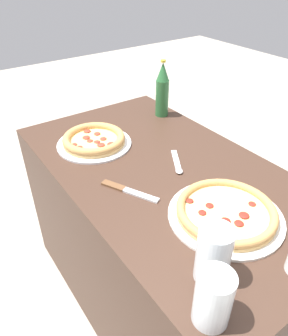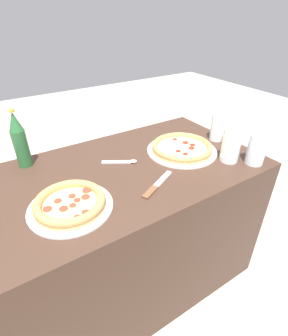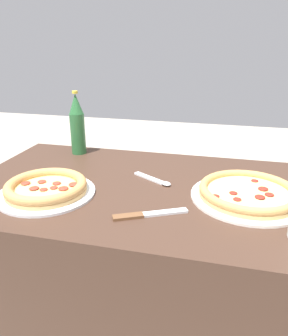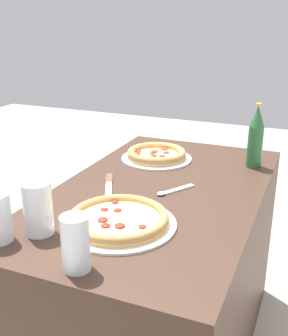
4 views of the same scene
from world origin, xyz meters
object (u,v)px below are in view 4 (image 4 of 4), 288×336
(pizza_margherita, at_px, (156,155))
(spoon, at_px, (172,191))
(glass_iced_tea, at_px, (76,246))
(glass_orange_juice, at_px, (38,209))
(knife, at_px, (109,184))
(beer_bottle, at_px, (256,137))
(pizza_salami, at_px, (118,220))

(pizza_margherita, height_order, spoon, pizza_margherita)
(glass_iced_tea, bearing_deg, glass_orange_juice, -121.01)
(pizza_margherita, xyz_separation_m, spoon, (0.31, 0.18, -0.02))
(knife, bearing_deg, glass_orange_juice, -1.94)
(pizza_margherita, distance_m, beer_bottle, 0.41)
(pizza_salami, distance_m, glass_orange_juice, 0.23)
(pizza_margherita, distance_m, spoon, 0.35)
(spoon, bearing_deg, pizza_margherita, -150.06)
(glass_iced_tea, bearing_deg, knife, -160.79)
(glass_orange_juice, bearing_deg, knife, 178.06)
(glass_iced_tea, bearing_deg, pizza_salami, -178.50)
(beer_bottle, relative_size, spoon, 1.75)
(pizza_margherita, bearing_deg, glass_iced_tea, 8.24)
(pizza_margherita, height_order, glass_iced_tea, glass_iced_tea)
(pizza_salami, distance_m, glass_iced_tea, 0.24)
(glass_orange_juice, xyz_separation_m, knife, (-0.39, 0.01, -0.07))
(pizza_margherita, xyz_separation_m, beer_bottle, (-0.07, 0.39, 0.10))
(pizza_salami, xyz_separation_m, glass_iced_tea, (0.24, 0.01, 0.04))
(pizza_margherita, height_order, glass_orange_juice, glass_orange_juice)
(glass_orange_juice, bearing_deg, beer_bottle, 149.79)
(pizza_salami, relative_size, glass_iced_tea, 2.42)
(pizza_salami, relative_size, beer_bottle, 1.31)
(pizza_salami, relative_size, spoon, 2.29)
(glass_iced_tea, distance_m, knife, 0.54)
(glass_iced_tea, distance_m, glass_orange_juice, 0.22)
(beer_bottle, height_order, knife, beer_bottle)
(pizza_margherita, xyz_separation_m, knife, (0.33, -0.06, -0.02))
(pizza_salami, xyz_separation_m, pizza_margherita, (-0.60, -0.12, 0.00))
(pizza_salami, bearing_deg, pizza_margherita, -169.13)
(pizza_margherita, height_order, beer_bottle, beer_bottle)
(beer_bottle, bearing_deg, pizza_margherita, -80.17)
(glass_iced_tea, relative_size, knife, 0.71)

